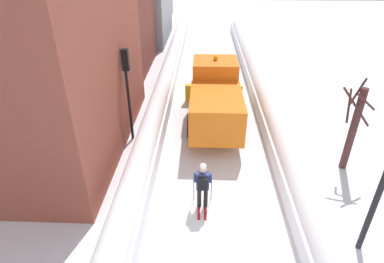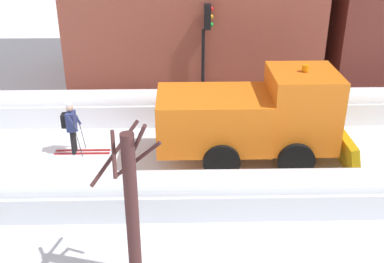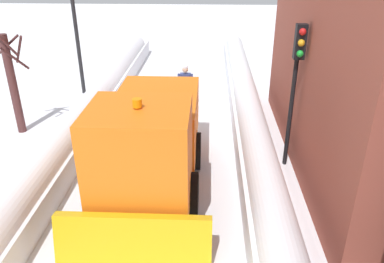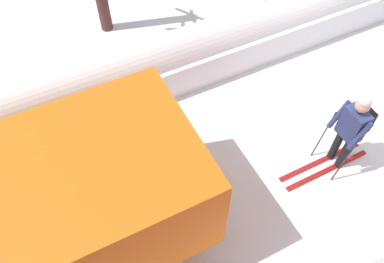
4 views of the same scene
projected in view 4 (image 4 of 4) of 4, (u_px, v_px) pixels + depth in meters
name	position (u px, v px, depth m)	size (l,w,h in m)	color
skier	(351.00, 129.00, 6.71)	(0.62, 1.80, 1.81)	black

